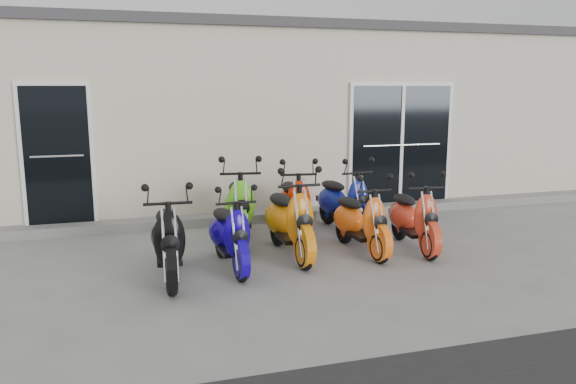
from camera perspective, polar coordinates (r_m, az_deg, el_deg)
name	(u,v)px	position (r m, az deg, el deg)	size (l,w,h in m)	color
ground	(301,254)	(7.66, 1.29, -6.32)	(80.00, 80.00, 0.00)	gray
building	(228,116)	(12.39, -6.12, 7.67)	(14.00, 6.00, 3.20)	beige
roof_cap	(226,37)	(12.42, -6.28, 15.43)	(14.20, 6.20, 0.16)	#3F3F42
front_step	(264,216)	(9.52, -2.44, -2.47)	(14.00, 0.40, 0.15)	gray
door_left	(57,152)	(9.24, -22.40, 3.79)	(1.07, 0.08, 2.22)	black
door_right	(401,141)	(10.39, 11.39, 5.07)	(2.02, 0.08, 2.22)	black
scooter_front_black	(168,229)	(6.69, -12.11, -3.66)	(0.60, 1.66, 1.22)	black
scooter_front_blue	(229,225)	(6.96, -5.97, -3.35)	(0.55, 1.52, 1.12)	#110097
scooter_front_orange_a	(289,210)	(7.39, 0.14, -1.85)	(0.63, 1.73, 1.27)	orange
scooter_front_orange_b	(361,212)	(7.65, 7.39, -2.02)	(0.56, 1.54, 1.14)	orange
scooter_front_red	(414,209)	(7.94, 12.67, -1.67)	(0.57, 1.56, 1.15)	red
scooter_back_green	(239,197)	(8.20, -4.98, -0.49)	(0.65, 1.78, 1.31)	#5FCF20
scooter_back_red	(294,196)	(8.46, 0.62, -0.37)	(0.61, 1.67, 1.24)	red
scooter_back_blue	(344,193)	(8.75, 5.73, -0.13)	(0.60, 1.64, 1.21)	navy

